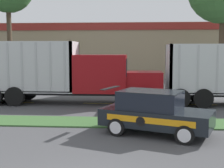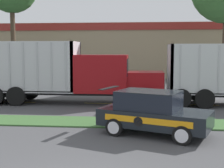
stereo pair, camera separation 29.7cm
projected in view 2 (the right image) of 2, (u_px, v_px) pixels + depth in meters
name	position (u px, v px, depth m)	size (l,w,h in m)	color
grass_verge	(104.00, 122.00, 13.47)	(120.00, 1.89, 0.06)	#3D6633
centre_line_3	(16.00, 102.00, 18.92)	(2.40, 0.14, 0.01)	yellow
centre_line_4	(104.00, 103.00, 18.42)	(2.40, 0.14, 0.01)	yellow
centre_line_5	(198.00, 105.00, 17.92)	(2.40, 0.14, 0.01)	yellow
dump_truck_mid	(78.00, 77.00, 18.37)	(11.51, 2.61, 3.64)	black
rally_car	(153.00, 112.00, 11.57)	(4.39, 3.12, 1.66)	black
store_building_backdrop	(111.00, 51.00, 41.02)	(39.46, 12.10, 6.26)	#9E896B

